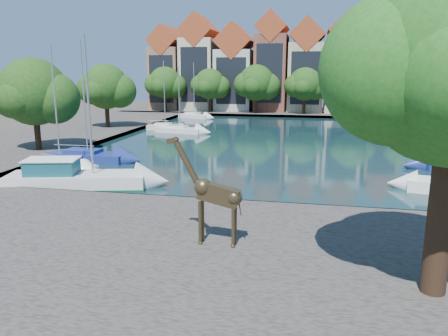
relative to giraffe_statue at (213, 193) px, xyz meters
name	(u,v)px	position (x,y,z in m)	size (l,w,h in m)	color
ground	(247,208)	(0.45, 6.45, -2.68)	(160.00, 160.00, 0.00)	#38332B
water_basin	(279,141)	(0.45, 30.45, -2.64)	(38.00, 50.00, 0.08)	black
near_quay	(221,255)	(0.45, -0.55, -2.43)	(50.00, 14.00, 0.50)	#4E4943
far_quay	(293,112)	(0.45, 62.45, -2.43)	(60.00, 16.00, 0.50)	#4E4943
left_quay	(70,133)	(-24.55, 30.45, -2.43)	(14.00, 52.00, 0.50)	#4E4943
townhouse_west_end	(169,71)	(-22.55, 62.44, 4.68)	(5.44, 9.18, 14.93)	#89644B
townhouse_west_mid	(200,66)	(-16.55, 62.44, 5.56)	(5.94, 9.18, 16.79)	beige
townhouse_west_inner	(235,71)	(-10.05, 62.44, 4.67)	(6.43, 9.18, 15.15)	beige
townhouse_center	(272,65)	(-3.55, 62.44, 5.69)	(5.44, 9.18, 16.93)	brown
townhouse_east_inner	(306,69)	(2.45, 62.44, 5.05)	(5.94, 9.18, 15.79)	#C0AD89
townhouse_east_mid	(345,67)	(8.95, 62.44, 5.42)	(6.43, 9.18, 16.65)	#BDB7A1
townhouse_east_end	(384,73)	(15.45, 62.44, 4.43)	(5.44, 9.18, 14.43)	brown
far_tree_far_west	(165,84)	(-21.44, 56.95, 2.50)	(7.28, 5.60, 7.68)	#332114
far_tree_west	(210,85)	(-13.45, 56.95, 2.40)	(6.76, 5.20, 7.36)	#332114
far_tree_mid_west	(257,84)	(-5.44, 56.95, 2.61)	(7.80, 6.00, 8.00)	#332114
far_tree_mid_east	(305,85)	(2.55, 56.95, 2.45)	(7.02, 5.40, 7.52)	#332114
far_tree_east	(356,85)	(10.56, 56.95, 2.56)	(7.54, 5.80, 7.84)	#332114
far_tree_far_east	(409,86)	(18.55, 56.95, 2.40)	(6.76, 5.20, 7.36)	#332114
side_tree_left_near	(35,94)	(-20.44, 18.45, 2.81)	(7.80, 6.00, 8.20)	#332114
side_tree_left_far	(106,88)	(-21.44, 34.45, 2.70)	(7.28, 5.60, 7.88)	#332114
giraffe_statue	(213,193)	(0.00, 0.00, 0.00)	(3.10, 0.59, 4.44)	#3E331F
motorsailer	(73,176)	(-11.30, 8.38, -1.86)	(9.22, 4.63, 9.65)	silver
sailboat_left_a	(60,166)	(-14.55, 12.21, -2.10)	(6.18, 3.81, 9.20)	white
sailboat_left_b	(88,155)	(-14.55, 16.37, -2.07)	(6.65, 2.39, 9.90)	navy
sailboat_left_c	(180,129)	(-12.00, 34.34, -2.14)	(5.97, 2.88, 7.89)	silver
sailboat_left_d	(165,126)	(-14.55, 36.34, -2.10)	(4.67, 1.78, 8.63)	silver
sailboat_left_e	(194,115)	(-14.55, 50.45, -2.10)	(5.35, 3.22, 8.67)	silver
sailboat_right_c	(419,135)	(15.45, 34.01, -2.09)	(5.18, 3.53, 8.98)	silver
sailboat_right_d	(405,126)	(15.45, 41.62, -2.04)	(5.22, 3.60, 9.18)	silver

